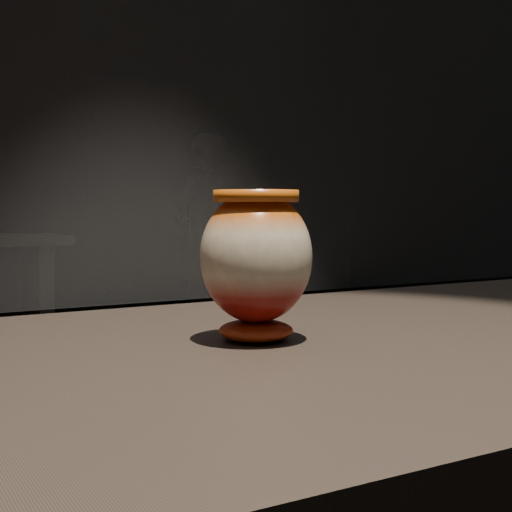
# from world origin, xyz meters

# --- Properties ---
(main_vase) EXTENTS (0.18, 0.18, 0.19)m
(main_vase) POSITION_xyz_m (0.06, 0.04, 1.00)
(main_vase) COLOR maroon
(main_vase) RESTS_ON display_plinth
(visitor) EXTENTS (0.71, 0.61, 1.64)m
(visitor) POSITION_xyz_m (2.07, 4.40, 0.82)
(visitor) COLOR black
(visitor) RESTS_ON ground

